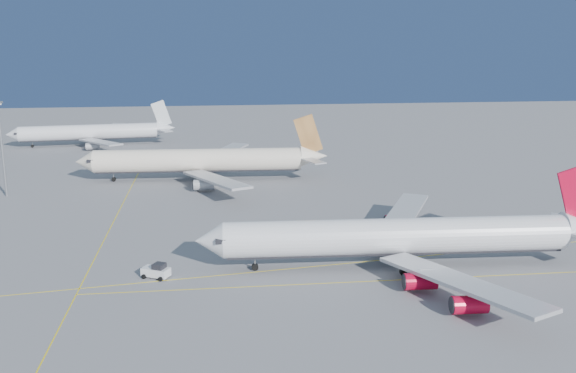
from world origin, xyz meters
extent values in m
plane|color=slate|center=(0.00, 0.00, 0.00)|extent=(500.00, 500.00, 0.00)
cube|color=yellow|center=(5.00, -14.00, 0.01)|extent=(90.00, 0.18, 0.02)
cube|color=yellow|center=(0.00, -6.00, 0.01)|extent=(118.86, 16.88, 0.02)
cube|color=yellow|center=(-40.00, 30.00, 0.01)|extent=(0.18, 140.00, 0.02)
cylinder|color=white|center=(12.25, -7.73, 5.48)|extent=(59.16, 8.37, 6.11)
cone|color=white|center=(-19.52, -6.51, 5.48)|extent=(4.97, 6.28, 6.11)
cube|color=black|center=(-17.52, -6.59, 6.11)|extent=(1.91, 5.86, 0.74)
cube|color=#B7B7BC|center=(16.93, -25.03, 3.80)|extent=(17.28, 30.13, 0.58)
cube|color=#B7B7BC|center=(18.25, 9.15, 3.80)|extent=(19.21, 29.47, 0.58)
cylinder|color=gray|center=(-11.90, -6.80, 1.79)|extent=(0.25, 0.25, 2.42)
cylinder|color=black|center=(-11.90, -6.80, 0.58)|extent=(1.19, 0.78, 1.16)
cylinder|color=gray|center=(13.14, -12.09, 1.79)|extent=(0.34, 0.34, 2.42)
cylinder|color=black|center=(13.14, -12.09, 0.58)|extent=(1.19, 0.99, 1.16)
cylinder|color=gray|center=(13.47, -3.46, 1.79)|extent=(0.34, 0.34, 2.42)
cylinder|color=black|center=(13.47, -3.46, 0.58)|extent=(1.19, 0.99, 1.16)
cylinder|color=red|center=(12.89, -19.37, 1.82)|extent=(5.15, 2.82, 2.63)
cylinder|color=red|center=(17.00, -28.70, 1.82)|extent=(5.15, 2.82, 2.63)
cylinder|color=red|center=(13.78, 3.82, 1.82)|extent=(5.15, 2.82, 2.63)
cylinder|color=red|center=(18.60, 12.80, 1.82)|extent=(5.15, 2.82, 2.63)
cylinder|color=silver|center=(-22.56, 63.83, 5.54)|extent=(56.14, 8.29, 6.13)
cone|color=silver|center=(-52.87, 65.01, 5.54)|extent=(5.07, 6.31, 6.13)
cone|color=silver|center=(9.16, 62.61, 6.19)|extent=(7.75, 6.11, 5.83)
cube|color=black|center=(-50.83, 64.93, 6.19)|extent=(1.95, 5.89, 0.75)
cube|color=#B7B7BC|center=(-18.02, 46.74, 3.85)|extent=(17.22, 29.80, 0.59)
cube|color=#B7B7BC|center=(-16.71, 80.52, 3.85)|extent=(19.12, 29.16, 0.59)
cube|color=tan|center=(7.54, 62.67, 12.18)|extent=(8.29, 0.80, 11.38)
cylinder|color=gray|center=(-45.48, 64.72, 1.83)|extent=(0.26, 0.26, 2.47)
cylinder|color=black|center=(-45.48, 64.72, 0.59)|extent=(1.21, 0.80, 1.18)
cylinder|color=gray|center=(-21.65, 59.44, 1.83)|extent=(0.34, 0.34, 2.47)
cylinder|color=black|center=(-21.65, 59.44, 0.59)|extent=(1.22, 1.01, 1.18)
cylinder|color=gray|center=(-21.31, 68.15, 1.83)|extent=(0.34, 0.34, 2.47)
cylinder|color=black|center=(-21.31, 68.15, 0.59)|extent=(1.22, 1.01, 1.18)
cylinder|color=#B7B7BC|center=(-20.98, 49.87, 1.84)|extent=(5.26, 2.89, 2.69)
cylinder|color=#B7B7BC|center=(-19.91, 77.63, 1.84)|extent=(5.26, 2.89, 2.69)
cylinder|color=white|center=(-62.27, 124.49, 4.84)|extent=(47.73, 10.64, 5.31)
cone|color=white|center=(-87.91, 121.57, 4.84)|extent=(4.84, 5.76, 5.31)
cone|color=white|center=(-35.41, 127.55, 5.41)|extent=(7.17, 5.77, 5.05)
cube|color=black|center=(-86.12, 121.77, 5.41)|extent=(2.08, 5.19, 0.66)
cube|color=#B7B7BC|center=(-56.32, 110.67, 3.38)|extent=(17.88, 24.23, 0.52)
cube|color=#B7B7BC|center=(-59.58, 139.29, 3.38)|extent=(13.16, 25.77, 0.52)
cube|color=silver|center=(-36.82, 127.39, 10.67)|extent=(7.30, 1.25, 10.04)
cylinder|color=gray|center=(-81.59, 122.29, 1.61)|extent=(0.23, 0.23, 2.18)
cylinder|color=black|center=(-81.59, 122.29, 0.52)|extent=(1.11, 0.78, 1.04)
cylinder|color=gray|center=(-60.90, 120.83, 1.61)|extent=(0.30, 0.30, 2.18)
cylinder|color=black|center=(-60.90, 120.83, 0.52)|extent=(1.13, 0.97, 1.04)
cylinder|color=gray|center=(-61.76, 128.37, 1.61)|extent=(0.30, 0.30, 2.18)
cylinder|color=black|center=(-61.76, 128.37, 0.52)|extent=(1.13, 0.97, 1.04)
cylinder|color=#B7B7BC|center=(-59.27, 112.92, 1.60)|extent=(4.79, 2.87, 2.37)
cylinder|color=#B7B7BC|center=(-61.95, 136.44, 1.60)|extent=(4.79, 2.87, 2.37)
cube|color=white|center=(-28.34, -8.23, 1.01)|extent=(5.00, 4.03, 1.34)
cube|color=black|center=(-27.74, -8.54, 2.01)|extent=(2.46, 2.51, 1.01)
cylinder|color=black|center=(-30.27, -8.56, 0.39)|extent=(0.88, 0.71, 0.78)
cylinder|color=black|center=(-29.20, -6.47, 0.39)|extent=(0.88, 0.71, 0.78)
cylinder|color=black|center=(-27.48, -9.99, 0.39)|extent=(0.88, 0.71, 0.78)
cylinder|color=black|center=(-26.41, -7.90, 0.39)|extent=(0.88, 0.71, 0.78)
cylinder|color=gray|center=(-69.34, 51.07, 11.45)|extent=(0.64, 0.64, 22.91)
camera|label=1|loc=(-18.41, -109.31, 39.22)|focal=40.00mm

